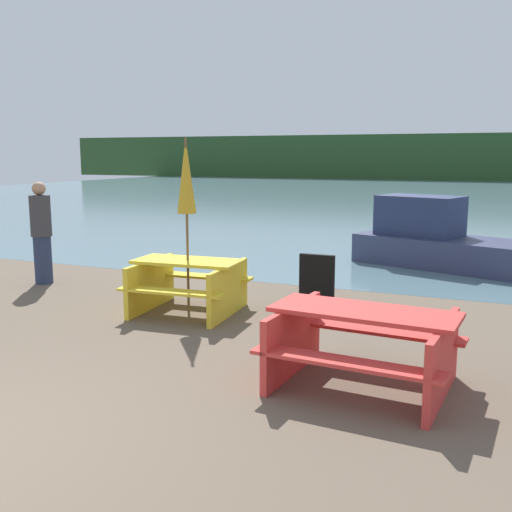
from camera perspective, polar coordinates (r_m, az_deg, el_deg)
The scene contains 8 objects.
water at distance 35.00m, azimuth 16.41°, elevation 5.59°, with size 60.00×50.00×0.00m.
far_treeline at distance 54.84m, azimuth 19.07°, elevation 8.89°, with size 80.00×1.60×4.00m.
picnic_table_red at distance 5.99m, azimuth 10.19°, elevation -7.94°, with size 1.88×1.50×0.78m.
picnic_table_yellow at distance 8.67m, azimuth -6.47°, elevation -2.43°, with size 1.61×1.48×0.77m.
umbrella_gold at distance 8.49m, azimuth -6.67°, elevation 7.41°, with size 0.27×0.27×2.49m.
boat at distance 12.76m, azimuth 17.13°, elevation 1.34°, with size 3.95×2.49×1.42m.
person at distance 11.15m, azimuth -19.76°, elevation 2.08°, with size 0.36×0.36×1.79m.
signboard at distance 9.26m, azimuth 5.81°, elevation -2.15°, with size 0.55×0.08×0.75m.
Camera 1 is at (4.13, -2.77, 2.27)m, focal length 42.00 mm.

